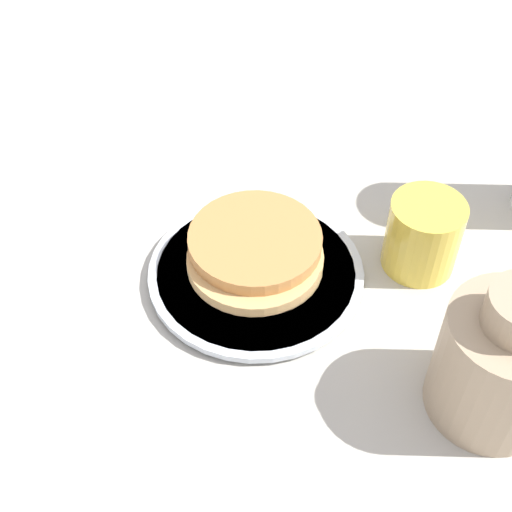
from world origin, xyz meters
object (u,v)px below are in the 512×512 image
object	(u,v)px
pancake_stack	(256,253)
cream_jug	(502,362)
plate	(256,273)
juice_glass	(423,235)

from	to	relation	value
pancake_stack	cream_jug	distance (m)	0.26
plate	pancake_stack	size ratio (longest dim) A/B	1.50
plate	cream_jug	bearing A→B (deg)	-178.81
plate	pancake_stack	distance (m)	0.03
plate	juice_glass	xyz separation A→B (m)	(-0.12, -0.12, 0.03)
juice_glass	cream_jug	world-z (taller)	cream_jug
juice_glass	plate	bearing A→B (deg)	44.32
plate	cream_jug	xyz separation A→B (m)	(-0.25, -0.01, 0.06)
pancake_stack	plate	bearing A→B (deg)	129.12
pancake_stack	juice_glass	bearing A→B (deg)	-136.74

